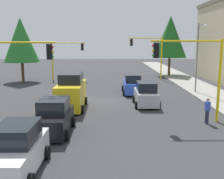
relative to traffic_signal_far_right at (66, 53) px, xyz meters
name	(u,v)px	position (x,y,z in m)	size (l,w,h in m)	color
ground_plane	(105,102)	(14.00, 5.63, -3.73)	(120.00, 120.00, 0.00)	#353538
sidewalk_kerb	(204,91)	(9.00, 16.13, -3.65)	(80.00, 4.00, 0.15)	gray
lane_arrow_near	(35,157)	(25.51, 2.63, -3.72)	(2.40, 1.10, 1.10)	silver
traffic_signal_far_right	(66,53)	(0.00, 0.00, 0.00)	(0.36, 4.59, 5.24)	yellow
traffic_signal_near_right	(14,65)	(20.00, -0.01, 0.05)	(0.36, 4.59, 5.31)	yellow
traffic_signal_far_left	(149,50)	(0.00, 11.35, 0.40)	(0.36, 4.59, 5.85)	yellow
traffic_signal_near_left	(192,64)	(20.00, 11.28, 0.10)	(0.36, 4.59, 5.40)	yellow
street_lamp_curbside	(199,51)	(10.39, 14.83, 0.62)	(2.15, 0.28, 7.00)	slate
tree_opposite_side	(21,40)	(2.00, -5.37, 1.69)	(4.50, 4.50, 8.24)	brown
tree_roadside_far	(170,37)	(-4.00, 15.13, 2.22)	(4.92, 4.92, 9.03)	brown
delivery_van_yellow	(71,92)	(16.33, 3.02, -2.45)	(4.80, 2.22, 2.77)	yellow
car_silver	(146,95)	(15.39, 9.04, -2.83)	(3.75, 2.00, 1.98)	#B2B5BA
car_blue	(132,85)	(10.13, 8.33, -2.83)	(4.16, 2.04, 1.98)	blue
car_black	(54,118)	(22.14, 2.83, -2.83)	(3.98, 2.11, 1.98)	black
car_white	(16,151)	(26.91, 2.33, -2.83)	(4.12, 2.04, 1.98)	white
pedestrian_crossing	(207,110)	(20.43, 12.31, -2.82)	(0.40, 0.24, 1.70)	#262638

